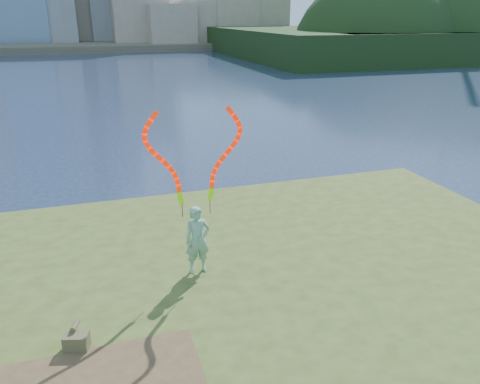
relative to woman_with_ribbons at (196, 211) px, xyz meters
name	(u,v)px	position (x,y,z in m)	size (l,w,h in m)	color
ground	(200,309)	(-0.06, -0.31, -2.23)	(320.00, 320.00, 0.00)	#192640
grassy_knoll	(230,365)	(-0.06, -2.61, -1.89)	(20.00, 18.00, 0.80)	#374619
far_shore	(92,43)	(-0.06, 94.69, -1.63)	(320.00, 40.00, 1.20)	#484335
wooded_hill	(456,51)	(59.51, 59.65, -2.07)	(78.00, 50.00, 63.00)	black
woman_with_ribbons	(196,211)	(0.00, 0.00, 0.00)	(2.01, 0.38, 3.92)	#1C653D
canvas_bag	(76,340)	(-2.57, -1.91, -1.27)	(0.46, 0.52, 0.38)	#464028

